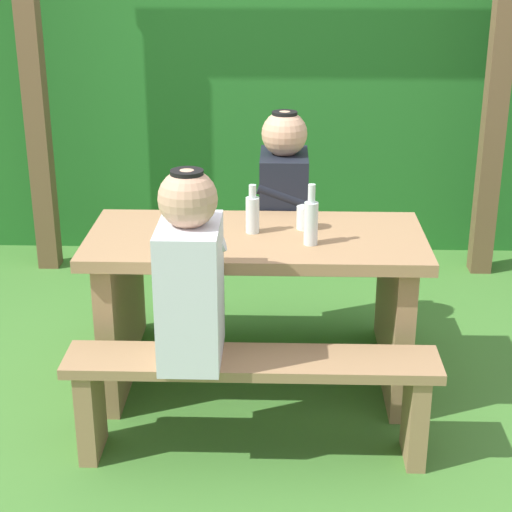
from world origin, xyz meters
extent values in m
plane|color=#427D30|center=(0.00, 0.00, 0.00)|extent=(12.00, 12.00, 0.00)
cube|color=#236A24|center=(0.00, 2.09, 0.85)|extent=(6.40, 0.64, 1.69)
cube|color=brown|center=(-1.29, 1.44, 1.12)|extent=(0.12, 0.12, 2.25)
cube|color=brown|center=(1.29, 1.44, 1.12)|extent=(0.12, 0.12, 2.25)
cube|color=#9E7A51|center=(0.00, 0.00, 0.70)|extent=(1.40, 0.64, 0.05)
cube|color=#9E7A51|center=(-0.60, 0.00, 0.34)|extent=(0.08, 0.54, 0.68)
cube|color=#9E7A51|center=(0.60, 0.00, 0.34)|extent=(0.08, 0.54, 0.68)
cube|color=#9E7A51|center=(0.00, -0.50, 0.40)|extent=(1.40, 0.24, 0.04)
cube|color=#9E7A51|center=(-0.62, -0.50, 0.19)|extent=(0.07, 0.22, 0.38)
cube|color=#9E7A51|center=(0.62, -0.50, 0.19)|extent=(0.07, 0.22, 0.38)
cube|color=#9E7A51|center=(0.00, 0.50, 0.40)|extent=(1.40, 0.24, 0.04)
cube|color=#9E7A51|center=(-0.62, 0.50, 0.19)|extent=(0.07, 0.22, 0.38)
cube|color=#9E7A51|center=(0.62, 0.50, 0.19)|extent=(0.07, 0.22, 0.38)
cube|color=silver|center=(-0.22, -0.50, 0.68)|extent=(0.22, 0.34, 0.52)
sphere|color=tan|center=(-0.22, -0.50, 1.04)|extent=(0.21, 0.21, 0.21)
cylinder|color=black|center=(-0.22, -0.50, 1.13)|extent=(0.12, 0.12, 0.02)
cylinder|color=silver|center=(-0.22, -0.36, 0.79)|extent=(0.25, 0.07, 0.15)
cube|color=black|center=(0.11, 0.50, 0.68)|extent=(0.22, 0.34, 0.52)
sphere|color=tan|center=(0.11, 0.50, 1.04)|extent=(0.21, 0.21, 0.21)
cylinder|color=black|center=(0.11, 0.50, 1.13)|extent=(0.12, 0.12, 0.02)
cylinder|color=black|center=(0.11, 0.36, 0.79)|extent=(0.25, 0.07, 0.15)
cylinder|color=silver|center=(0.21, 0.09, 0.78)|extent=(0.08, 0.08, 0.10)
cylinder|color=silver|center=(0.22, -0.10, 0.82)|extent=(0.06, 0.06, 0.18)
cylinder|color=silver|center=(0.22, -0.10, 0.94)|extent=(0.03, 0.03, 0.07)
cylinder|color=silver|center=(-0.02, 0.03, 0.80)|extent=(0.06, 0.06, 0.15)
cylinder|color=silver|center=(-0.02, 0.03, 0.91)|extent=(0.03, 0.03, 0.05)
camera|label=1|loc=(0.10, -3.26, 1.90)|focal=58.88mm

